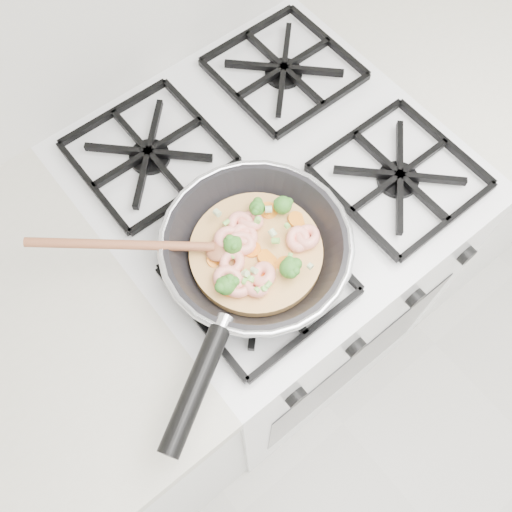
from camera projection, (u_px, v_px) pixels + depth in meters
stove at (268, 273)px, 1.35m from camera, size 0.60×0.60×0.92m
counter_right at (487, 111)px, 1.58m from camera, size 1.00×0.60×0.90m
skillet at (253, 252)px, 0.83m from camera, size 0.42×0.37×0.09m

